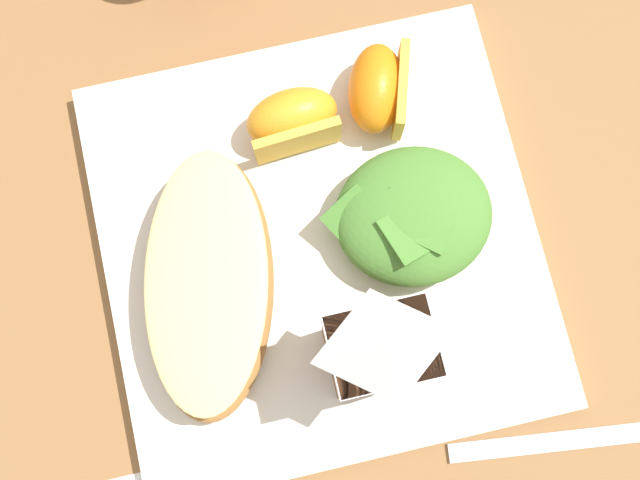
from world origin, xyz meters
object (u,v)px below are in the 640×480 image
Objects in this scene: white_plate at (320,245)px; cheesy_pizza_bread at (209,283)px; green_salad_pile at (411,209)px; metal_fork at (620,435)px; orange_wedge_front at (379,89)px; milk_carton at (379,349)px; orange_wedge_middle at (298,119)px.

cheesy_pizza_bread is at bearing 9.78° from white_plate.
cheesy_pizza_bread is 0.13m from green_salad_pile.
cheesy_pizza_bread is 0.97× the size of metal_fork.
green_salad_pile is at bearing 90.38° from orange_wedge_front.
milk_carton reaches higher than green_salad_pile.
orange_wedge_front is at bearing -104.66° from milk_carton.
cheesy_pizza_bread is 0.28m from metal_fork.
white_plate is 0.10m from milk_carton.
cheesy_pizza_bread is 0.12m from orange_wedge_middle.
metal_fork is (-0.23, 0.15, -0.03)m from cheesy_pizza_bread.
green_salad_pile is 0.57× the size of metal_fork.
milk_carton is at bearing 75.34° from orange_wedge_front.
orange_wedge_front is (0.00, -0.08, -0.00)m from green_salad_pile.
white_plate is at bearing -170.22° from cheesy_pizza_bread.
milk_carton is 1.62× the size of orange_wedge_front.
orange_wedge_front is at bearing -143.13° from cheesy_pizza_bread.
orange_wedge_front is 0.27m from metal_fork.
metal_fork is (-0.14, 0.08, -0.07)m from milk_carton.
orange_wedge_front is (-0.13, -0.10, 0.00)m from cheesy_pizza_bread.
milk_carton is (-0.02, 0.08, 0.07)m from white_plate.
orange_wedge_middle is (0.01, -0.16, -0.04)m from milk_carton.
orange_wedge_middle is (0.06, -0.07, -0.00)m from green_salad_pile.
orange_wedge_middle reaches higher than metal_fork.
milk_carton reaches higher than cheesy_pizza_bread.
orange_wedge_middle reaches higher than white_plate.
milk_carton is 1.76× the size of orange_wedge_middle.
orange_wedge_front reaches higher than white_plate.
metal_fork is (-0.10, 0.25, -0.03)m from orange_wedge_front.
metal_fork is (-0.16, 0.24, -0.03)m from orange_wedge_middle.
white_plate is 0.11m from orange_wedge_front.
milk_carton is 0.58× the size of metal_fork.
green_salad_pile is 0.20m from metal_fork.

